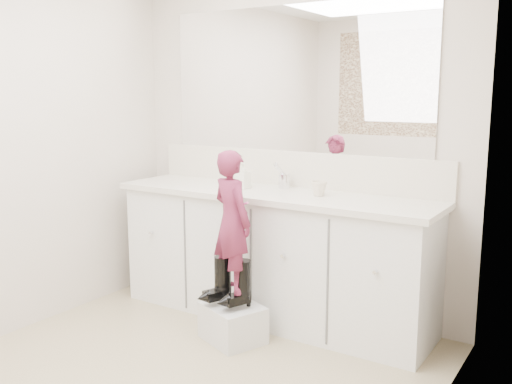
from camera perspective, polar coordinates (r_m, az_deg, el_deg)
The scene contains 14 objects.
wall_back at distance 4.05m, azimuth 3.75°, elevation 4.95°, with size 2.60×2.60×0.00m, color beige.
wall_right at distance 2.16m, azimuth 14.72°, elevation 0.32°, with size 3.00×3.00×0.00m, color beige.
vanity_cabinet at distance 3.96m, azimuth 1.68°, elevation -6.58°, with size 2.20×0.55×0.85m, color silver.
countertop at distance 3.84m, azimuth 1.60°, elevation -0.26°, with size 2.28×0.58×0.04m, color beige.
backsplash at distance 4.06m, azimuth 3.62°, elevation 2.34°, with size 2.28×0.03×0.25m, color beige.
mirror at distance 4.02m, azimuth 3.74°, elevation 11.19°, with size 2.00×0.02×1.00m, color white.
faucet at distance 3.97m, azimuth 2.84°, elevation 1.09°, with size 0.08×0.08×0.10m, color silver.
cup at distance 3.70m, azimuth 6.32°, elevation 0.35°, with size 0.10×0.10×0.10m, color beige.
soap_bottle at distance 3.96m, azimuth -1.27°, elevation 1.64°, with size 0.08×0.08×0.18m, color silver.
step_stool at distance 3.69m, azimuth -2.34°, elevation -12.93°, with size 0.36×0.30×0.23m, color silver.
boot_left at distance 3.64m, azimuth -3.35°, elevation -8.77°, with size 0.11×0.20×0.30m, color black, non-canonical shape.
boot_right at distance 3.55m, azimuth -1.36°, elevation -9.20°, with size 0.11×0.20×0.30m, color black, non-canonical shape.
toddler at distance 3.49m, azimuth -2.41°, elevation -2.96°, with size 0.32×0.21×0.88m, color #A83360.
toothbrush at distance 3.43m, azimuth -1.47°, elevation -1.29°, with size 0.01×0.01×0.14m, color #FD62BC.
Camera 1 is at (1.95, -2.03, 1.55)m, focal length 40.00 mm.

